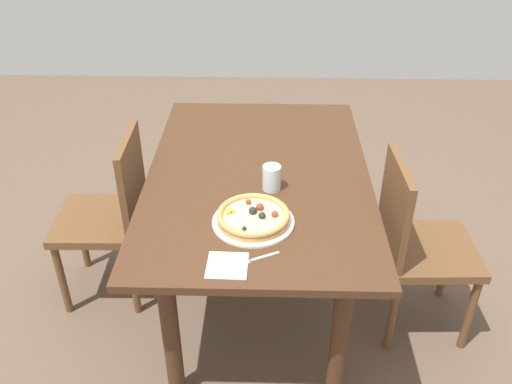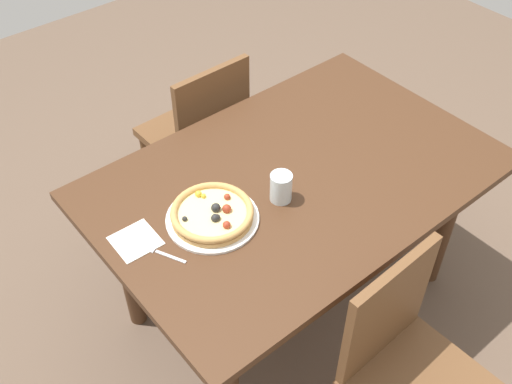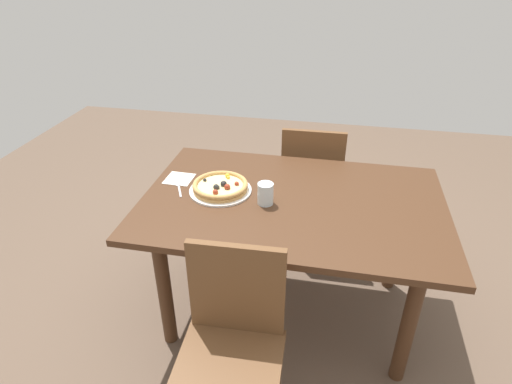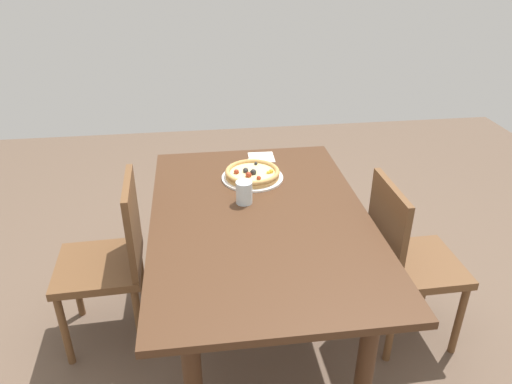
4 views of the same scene
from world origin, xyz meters
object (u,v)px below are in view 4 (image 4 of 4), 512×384
Objects in this scene: fork at (246,161)px; drinking_glass at (244,192)px; dining_table at (260,235)px; chair_near at (112,257)px; pizza at (252,173)px; napkin at (261,157)px; chair_far at (406,258)px; plate at (252,178)px.

drinking_glass reaches higher than fork.
drinking_glass is (0.46, -0.06, 0.05)m from fork.
dining_table is at bearing 24.50° from drinking_glass.
chair_near is at bearing -173.04° from fork.
drinking_glass reaches higher than pizza.
napkin is (-0.62, 0.09, 0.10)m from dining_table.
dining_table is 1.69× the size of chair_near.
chair_near is 0.87m from fork.
napkin is (-0.03, 0.09, -0.00)m from fork.
pizza is at bearing -74.27° from chair_near.
dining_table is 1.69× the size of chair_far.
chair_far is 5.57× the size of fork.
chair_far is at bearing 58.67° from pizza.
dining_table is 10.45× the size of napkin.
plate is 2.93× the size of drinking_glass.
pizza is at bearing -122.30° from chair_far.
chair_near is at bearing -101.32° from dining_table.
pizza reaches higher than fork.
plate is 1.13× the size of pizza.
dining_table is at bearing -103.44° from chair_near.
chair_far is (0.05, 0.70, -0.16)m from dining_table.
pizza is 0.26m from napkin.
drinking_glass is (0.24, -0.07, 0.05)m from plate.
pizza is at bearing -32.11° from plate.
chair_near is at bearing -91.25° from drinking_glass.
chair_far is at bearing 58.62° from plate.
plate is at bearing -113.27° from fork.
dining_table is 0.63m from napkin.
chair_near is at bearing -58.82° from napkin.
dining_table is at bearing -95.04° from chair_far.
chair_far is 0.83m from drinking_glass.
chair_far is at bearing -68.07° from fork.
pizza reaches higher than plate.
plate is at bearing 164.12° from drinking_glass.
dining_table is 0.39m from pizza.
chair_far is 0.84m from plate.
fork is 0.10m from napkin.
drinking_glass is (-0.13, -0.06, 0.15)m from dining_table.
fork is (-0.22, -0.01, -0.03)m from pizza.
pizza is 1.78× the size of fork.
plate is (-0.37, 0.01, 0.11)m from dining_table.
napkin reaches higher than dining_table.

